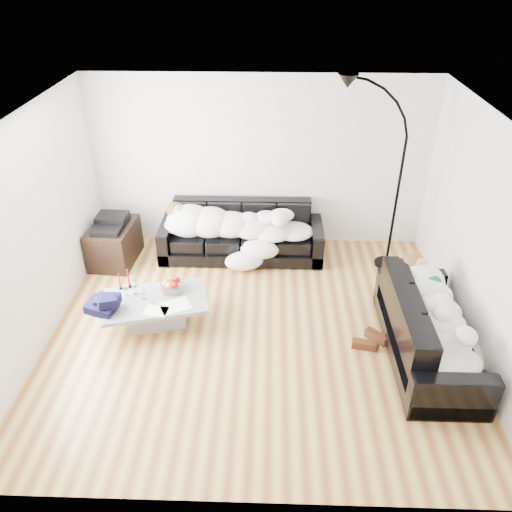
{
  "coord_description": "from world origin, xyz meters",
  "views": [
    {
      "loc": [
        0.16,
        -4.74,
        4.06
      ],
      "look_at": [
        0.0,
        0.3,
        0.9
      ],
      "focal_mm": 35.0,
      "sensor_mm": 36.0,
      "label": 1
    }
  ],
  "objects_px": {
    "sofa_back": "(241,232)",
    "wine_glass_a": "(135,288)",
    "sleeper_right": "(434,311)",
    "candle_right": "(128,279)",
    "wine_glass_b": "(126,290)",
    "stereo": "(111,222)",
    "sofa_right": "(430,326)",
    "coffee_table": "(156,311)",
    "sleeper_back": "(241,220)",
    "shoes": "(370,340)",
    "av_cabinet": "(114,243)",
    "fruit_bowl": "(172,284)",
    "floor_lamp": "(398,190)",
    "candle_left": "(120,282)",
    "wine_glass_c": "(143,294)"
  },
  "relations": [
    {
      "from": "wine_glass_a",
      "to": "shoes",
      "type": "relative_size",
      "value": 0.38
    },
    {
      "from": "sleeper_right",
      "to": "av_cabinet",
      "type": "relative_size",
      "value": 2.02
    },
    {
      "from": "sofa_back",
      "to": "wine_glass_a",
      "type": "height_order",
      "value": "sofa_back"
    },
    {
      "from": "shoes",
      "to": "av_cabinet",
      "type": "relative_size",
      "value": 0.57
    },
    {
      "from": "fruit_bowl",
      "to": "candle_left",
      "type": "bearing_deg",
      "value": -179.93
    },
    {
      "from": "coffee_table",
      "to": "candle_right",
      "type": "bearing_deg",
      "value": 146.87
    },
    {
      "from": "wine_glass_c",
      "to": "av_cabinet",
      "type": "bearing_deg",
      "value": 118.29
    },
    {
      "from": "sofa_right",
      "to": "coffee_table",
      "type": "distance_m",
      "value": 3.26
    },
    {
      "from": "sofa_right",
      "to": "wine_glass_c",
      "type": "relative_size",
      "value": 12.85
    },
    {
      "from": "sofa_back",
      "to": "candle_left",
      "type": "bearing_deg",
      "value": -134.76
    },
    {
      "from": "sleeper_back",
      "to": "floor_lamp",
      "type": "distance_m",
      "value": 2.25
    },
    {
      "from": "candle_right",
      "to": "fruit_bowl",
      "type": "bearing_deg",
      "value": -4.21
    },
    {
      "from": "sleeper_back",
      "to": "shoes",
      "type": "bearing_deg",
      "value": -49.54
    },
    {
      "from": "coffee_table",
      "to": "stereo",
      "type": "relative_size",
      "value": 2.84
    },
    {
      "from": "fruit_bowl",
      "to": "floor_lamp",
      "type": "xyz_separation_m",
      "value": [
        2.96,
        1.26,
        0.75
      ]
    },
    {
      "from": "floor_lamp",
      "to": "fruit_bowl",
      "type": "bearing_deg",
      "value": -141.56
    },
    {
      "from": "av_cabinet",
      "to": "floor_lamp",
      "type": "xyz_separation_m",
      "value": [
        4.06,
        0.02,
        0.91
      ]
    },
    {
      "from": "coffee_table",
      "to": "floor_lamp",
      "type": "xyz_separation_m",
      "value": [
        3.14,
        1.46,
        1.02
      ]
    },
    {
      "from": "candle_right",
      "to": "stereo",
      "type": "bearing_deg",
      "value": 114.2
    },
    {
      "from": "fruit_bowl",
      "to": "wine_glass_b",
      "type": "bearing_deg",
      "value": -165.07
    },
    {
      "from": "coffee_table",
      "to": "wine_glass_b",
      "type": "height_order",
      "value": "wine_glass_b"
    },
    {
      "from": "wine_glass_a",
      "to": "candle_right",
      "type": "xyz_separation_m",
      "value": [
        -0.11,
        0.15,
        0.04
      ]
    },
    {
      "from": "wine_glass_c",
      "to": "candle_left",
      "type": "height_order",
      "value": "candle_left"
    },
    {
      "from": "sleeper_right",
      "to": "shoes",
      "type": "bearing_deg",
      "value": 77.24
    },
    {
      "from": "wine_glass_c",
      "to": "floor_lamp",
      "type": "height_order",
      "value": "floor_lamp"
    },
    {
      "from": "wine_glass_b",
      "to": "stereo",
      "type": "bearing_deg",
      "value": 111.73
    },
    {
      "from": "candle_left",
      "to": "sleeper_back",
      "type": "bearing_deg",
      "value": 44.24
    },
    {
      "from": "sofa_back",
      "to": "sleeper_back",
      "type": "height_order",
      "value": "sleeper_back"
    },
    {
      "from": "candle_left",
      "to": "stereo",
      "type": "distance_m",
      "value": 1.33
    },
    {
      "from": "fruit_bowl",
      "to": "floor_lamp",
      "type": "distance_m",
      "value": 3.31
    },
    {
      "from": "sleeper_right",
      "to": "av_cabinet",
      "type": "height_order",
      "value": "sleeper_right"
    },
    {
      "from": "sleeper_back",
      "to": "candle_right",
      "type": "relative_size",
      "value": 7.81
    },
    {
      "from": "fruit_bowl",
      "to": "floor_lamp",
      "type": "bearing_deg",
      "value": 23.04
    },
    {
      "from": "sleeper_right",
      "to": "candle_right",
      "type": "relative_size",
      "value": 6.54
    },
    {
      "from": "floor_lamp",
      "to": "wine_glass_b",
      "type": "bearing_deg",
      "value": -142.76
    },
    {
      "from": "shoes",
      "to": "coffee_table",
      "type": "bearing_deg",
      "value": -164.69
    },
    {
      "from": "sofa_right",
      "to": "shoes",
      "type": "height_order",
      "value": "sofa_right"
    },
    {
      "from": "sofa_back",
      "to": "sleeper_right",
      "type": "relative_size",
      "value": 1.41
    },
    {
      "from": "sofa_right",
      "to": "candle_right",
      "type": "height_order",
      "value": "sofa_right"
    },
    {
      "from": "sleeper_right",
      "to": "fruit_bowl",
      "type": "bearing_deg",
      "value": 77.77
    },
    {
      "from": "av_cabinet",
      "to": "stereo",
      "type": "height_order",
      "value": "stereo"
    },
    {
      "from": "wine_glass_a",
      "to": "floor_lamp",
      "type": "relative_size",
      "value": 0.08
    },
    {
      "from": "coffee_table",
      "to": "wine_glass_c",
      "type": "xyz_separation_m",
      "value": [
        -0.13,
        -0.0,
        0.26
      ]
    },
    {
      "from": "wine_glass_a",
      "to": "candle_right",
      "type": "distance_m",
      "value": 0.19
    },
    {
      "from": "wine_glass_b",
      "to": "stereo",
      "type": "distance_m",
      "value": 1.51
    },
    {
      "from": "coffee_table",
      "to": "floor_lamp",
      "type": "bearing_deg",
      "value": 24.93
    },
    {
      "from": "coffee_table",
      "to": "sofa_back",
      "type": "bearing_deg",
      "value": 59.65
    },
    {
      "from": "sleeper_back",
      "to": "av_cabinet",
      "type": "relative_size",
      "value": 2.41
    },
    {
      "from": "wine_glass_b",
      "to": "stereo",
      "type": "relative_size",
      "value": 0.39
    },
    {
      "from": "sleeper_right",
      "to": "fruit_bowl",
      "type": "relative_size",
      "value": 6.06
    }
  ]
}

